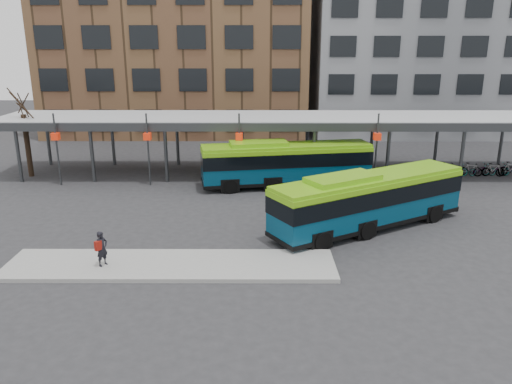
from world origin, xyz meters
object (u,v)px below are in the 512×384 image
pedestrian (102,248)px  tree (27,143)px  bus_front (369,199)px  bus_rear (286,163)px

pedestrian → tree: bearing=65.6°
bus_front → bus_rear: bearing=85.2°
tree → pedestrian: tree is taller
tree → pedestrian: 18.09m
bus_front → pedestrian: bearing=171.1°
bus_rear → pedestrian: bearing=-133.1°
bus_rear → pedestrian: size_ratio=7.50×
tree → bus_front: (21.86, -10.35, -0.85)m
bus_front → pedestrian: (-12.18, -4.86, -0.63)m
bus_front → tree: bearing=124.0°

